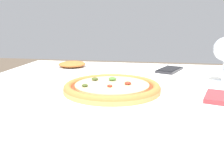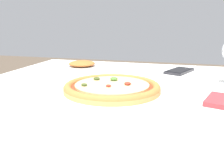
% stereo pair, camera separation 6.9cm
% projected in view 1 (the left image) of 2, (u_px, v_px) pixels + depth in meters
% --- Properties ---
extents(dining_table, '(1.20, 0.94, 0.71)m').
position_uv_depth(dining_table, '(152.00, 117.00, 0.78)').
color(dining_table, '#997047').
rests_on(dining_table, ground_plane).
extents(pizza_plate, '(0.31, 0.31, 0.04)m').
position_uv_depth(pizza_plate, '(112.00, 89.00, 0.69)').
color(pizza_plate, white).
rests_on(pizza_plate, dining_table).
extents(fork, '(0.05, 0.17, 0.00)m').
position_uv_depth(fork, '(39.00, 79.00, 0.88)').
color(fork, silver).
rests_on(fork, dining_table).
extents(cell_phone, '(0.12, 0.16, 0.01)m').
position_uv_depth(cell_phone, '(170.00, 70.00, 1.02)').
color(cell_phone, '#232328').
rests_on(cell_phone, dining_table).
extents(side_plate, '(0.20, 0.20, 0.03)m').
position_uv_depth(side_plate, '(72.00, 66.00, 1.06)').
color(side_plate, white).
rests_on(side_plate, dining_table).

